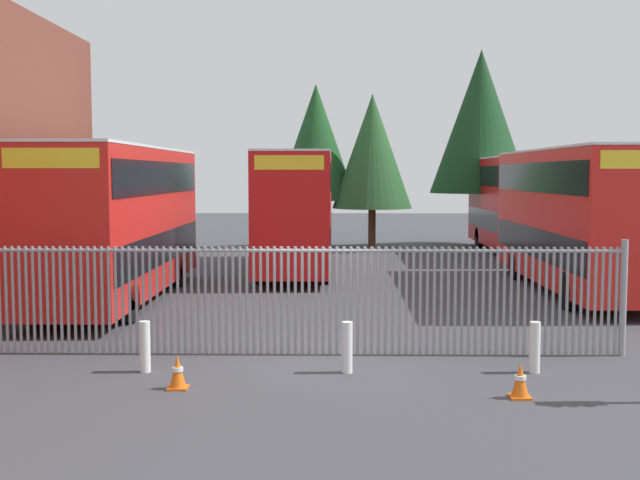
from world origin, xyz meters
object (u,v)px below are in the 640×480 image
at_px(double_decker_bus_near_gate, 575,214).
at_px(bollard_center_front, 347,347).
at_px(traffic_cone_mid_forecourt, 520,381).
at_px(double_decker_bus_behind_fence_left, 119,217).
at_px(traffic_cone_by_gate, 178,372).
at_px(bollard_near_right, 535,347).
at_px(bollard_near_left, 145,347).
at_px(double_decker_bus_far_back, 517,201).
at_px(double_decker_bus_behind_fence_right, 297,207).

xyz_separation_m(double_decker_bus_near_gate, bollard_center_front, (-7.18, -10.18, -1.95)).
xyz_separation_m(double_decker_bus_near_gate, traffic_cone_mid_forecourt, (-4.38, -11.81, -2.13)).
relative_size(double_decker_bus_behind_fence_left, traffic_cone_by_gate, 18.32).
relative_size(bollard_center_front, bollard_near_right, 1.00).
xyz_separation_m(bollard_near_left, traffic_cone_mid_forecourt, (6.54, -1.62, -0.19)).
relative_size(double_decker_bus_near_gate, double_decker_bus_behind_fence_left, 1.00).
height_order(double_decker_bus_near_gate, traffic_cone_by_gate, double_decker_bus_near_gate).
distance_m(double_decker_bus_near_gate, traffic_cone_by_gate, 15.33).
bearing_deg(bollard_near_right, double_decker_bus_far_back, 78.13).
relative_size(double_decker_bus_near_gate, bollard_near_left, 11.38).
distance_m(double_decker_bus_far_back, traffic_cone_by_gate, 25.41).
bearing_deg(double_decker_bus_behind_fence_left, bollard_near_right, -39.51).
xyz_separation_m(double_decker_bus_far_back, traffic_cone_mid_forecourt, (-5.20, -23.32, -2.13)).
xyz_separation_m(double_decker_bus_behind_fence_left, traffic_cone_by_gate, (3.47, -9.32, -2.13)).
relative_size(bollard_center_front, traffic_cone_mid_forecourt, 1.61).
relative_size(double_decker_bus_behind_fence_left, traffic_cone_mid_forecourt, 18.32).
bearing_deg(bollard_center_front, traffic_cone_by_gate, -158.20).
bearing_deg(bollard_center_front, double_decker_bus_far_back, 69.75).
xyz_separation_m(double_decker_bus_behind_fence_right, bollard_near_left, (-2.13, -15.29, -1.95)).
bearing_deg(double_decker_bus_behind_fence_right, bollard_center_front, -83.99).
relative_size(double_decker_bus_far_back, traffic_cone_by_gate, 18.32).
height_order(bollard_near_left, bollard_near_right, same).
bearing_deg(double_decker_bus_behind_fence_left, double_decker_bus_behind_fence_right, 56.17).
bearing_deg(double_decker_bus_far_back, traffic_cone_mid_forecourt, -102.57).
bearing_deg(bollard_near_left, bollard_center_front, 0.19).
xyz_separation_m(bollard_near_left, traffic_cone_by_gate, (0.83, -1.15, -0.19)).
bearing_deg(bollard_near_left, double_decker_bus_far_back, 61.59).
xyz_separation_m(bollard_near_left, bollard_near_right, (7.19, 0.07, 0.00)).
xyz_separation_m(double_decker_bus_behind_fence_left, bollard_near_left, (2.64, -8.17, -1.95)).
xyz_separation_m(double_decker_bus_behind_fence_right, traffic_cone_mid_forecourt, (4.41, -16.91, -2.13)).
height_order(double_decker_bus_near_gate, double_decker_bus_behind_fence_left, same).
distance_m(double_decker_bus_far_back, bollard_near_right, 22.19).
distance_m(double_decker_bus_behind_fence_right, bollard_near_right, 16.17).
bearing_deg(double_decker_bus_behind_fence_right, traffic_cone_by_gate, -94.51).
bearing_deg(traffic_cone_mid_forecourt, bollard_center_front, 149.84).
bearing_deg(bollard_center_front, double_decker_bus_behind_fence_left, 128.01).
relative_size(double_decker_bus_behind_fence_right, bollard_near_left, 11.38).
bearing_deg(traffic_cone_mid_forecourt, traffic_cone_by_gate, 175.33).
xyz_separation_m(double_decker_bus_behind_fence_left, traffic_cone_mid_forecourt, (9.18, -9.79, -2.13)).
relative_size(double_decker_bus_far_back, bollard_center_front, 11.38).
bearing_deg(double_decker_bus_behind_fence_left, bollard_near_left, -72.08).
relative_size(double_decker_bus_behind_fence_right, traffic_cone_by_gate, 18.32).
xyz_separation_m(bollard_center_front, traffic_cone_by_gate, (-2.91, -1.16, -0.19)).
xyz_separation_m(double_decker_bus_behind_fence_right, double_decker_bus_far_back, (9.61, 6.41, 0.00)).
distance_m(double_decker_bus_far_back, bollard_near_left, 24.75).
bearing_deg(double_decker_bus_behind_fence_left, traffic_cone_mid_forecourt, -46.84).
bearing_deg(double_decker_bus_near_gate, double_decker_bus_far_back, 85.92).
bearing_deg(bollard_center_front, bollard_near_right, 0.88).
distance_m(double_decker_bus_near_gate, double_decker_bus_behind_fence_left, 13.71).
bearing_deg(double_decker_bus_far_back, bollard_center_front, -110.25).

